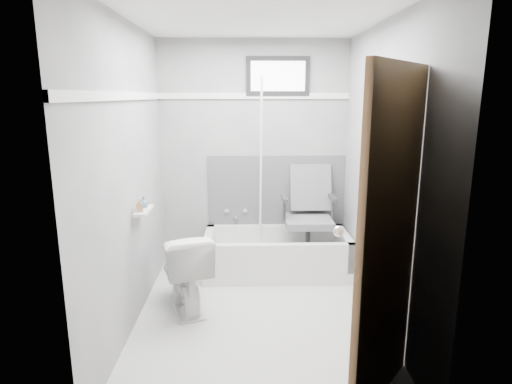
{
  "coord_description": "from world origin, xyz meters",
  "views": [
    {
      "loc": [
        -0.09,
        -3.29,
        1.82
      ],
      "look_at": [
        0.0,
        0.35,
        1.0
      ],
      "focal_mm": 30.0,
      "sensor_mm": 36.0,
      "label": 1
    }
  ],
  "objects_px": {
    "soap_bottle_a": "(140,205)",
    "soap_bottle_b": "(144,202)",
    "toilet": "(185,270)",
    "bathtub": "(277,253)",
    "office_chair": "(308,214)",
    "door": "(457,261)"
  },
  "relations": [
    {
      "from": "soap_bottle_a",
      "to": "soap_bottle_b",
      "type": "bearing_deg",
      "value": 90.0
    },
    {
      "from": "toilet",
      "to": "soap_bottle_b",
      "type": "height_order",
      "value": "soap_bottle_b"
    },
    {
      "from": "bathtub",
      "to": "toilet",
      "type": "height_order",
      "value": "toilet"
    },
    {
      "from": "toilet",
      "to": "soap_bottle_b",
      "type": "relative_size",
      "value": 7.32
    },
    {
      "from": "office_chair",
      "to": "soap_bottle_a",
      "type": "distance_m",
      "value": 1.81
    },
    {
      "from": "bathtub",
      "to": "toilet",
      "type": "relative_size",
      "value": 2.12
    },
    {
      "from": "door",
      "to": "soap_bottle_b",
      "type": "distance_m",
      "value": 2.41
    },
    {
      "from": "office_chair",
      "to": "door",
      "type": "xyz_separation_m",
      "value": [
        0.42,
        -2.26,
        0.39
      ]
    },
    {
      "from": "bathtub",
      "to": "soap_bottle_b",
      "type": "distance_m",
      "value": 1.58
    },
    {
      "from": "door",
      "to": "bathtub",
      "type": "bearing_deg",
      "value": 108.75
    },
    {
      "from": "toilet",
      "to": "office_chair",
      "type": "bearing_deg",
      "value": -164.43
    },
    {
      "from": "bathtub",
      "to": "door",
      "type": "xyz_separation_m",
      "value": [
        0.75,
        -2.21,
        0.79
      ]
    },
    {
      "from": "office_chair",
      "to": "soap_bottle_b",
      "type": "xyz_separation_m",
      "value": [
        -1.5,
        -0.8,
        0.34
      ]
    },
    {
      "from": "door",
      "to": "office_chair",
      "type": "bearing_deg",
      "value": 100.49
    },
    {
      "from": "bathtub",
      "to": "door",
      "type": "height_order",
      "value": "door"
    },
    {
      "from": "office_chair",
      "to": "soap_bottle_a",
      "type": "xyz_separation_m",
      "value": [
        -1.5,
        -0.94,
        0.35
      ]
    },
    {
      "from": "office_chair",
      "to": "soap_bottle_b",
      "type": "relative_size",
      "value": 10.22
    },
    {
      "from": "door",
      "to": "soap_bottle_a",
      "type": "xyz_separation_m",
      "value": [
        -1.92,
        1.32,
        -0.03
      ]
    },
    {
      "from": "office_chair",
      "to": "soap_bottle_b",
      "type": "height_order",
      "value": "office_chair"
    },
    {
      "from": "soap_bottle_b",
      "to": "bathtub",
      "type": "bearing_deg",
      "value": 32.72
    },
    {
      "from": "soap_bottle_b",
      "to": "toilet",
      "type": "bearing_deg",
      "value": -0.65
    },
    {
      "from": "soap_bottle_a",
      "to": "soap_bottle_b",
      "type": "distance_m",
      "value": 0.14
    }
  ]
}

